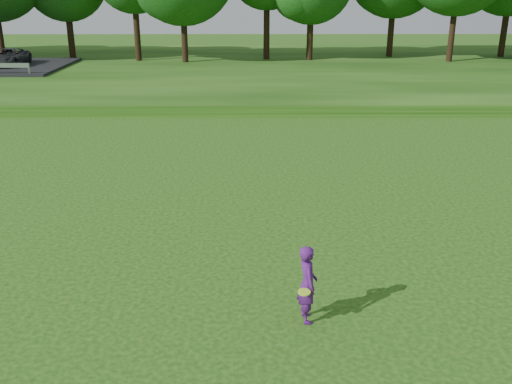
{
  "coord_description": "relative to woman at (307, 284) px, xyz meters",
  "views": [
    {
      "loc": [
        1.88,
        -9.61,
        6.43
      ],
      "look_at": [
        1.95,
        4.39,
        1.3
      ],
      "focal_mm": 40.0,
      "sensor_mm": 36.0,
      "label": 1
    }
  ],
  "objects": [
    {
      "name": "ground",
      "position": [
        -2.95,
        -0.38,
        -0.82
      ],
      "size": [
        140.0,
        140.0,
        0.0
      ],
      "primitive_type": "plane",
      "color": "#16410C",
      "rests_on": "ground"
    },
    {
      "name": "berm",
      "position": [
        -2.95,
        33.62,
        -0.52
      ],
      "size": [
        130.0,
        30.0,
        0.6
      ],
      "primitive_type": "cube",
      "color": "#16410C",
      "rests_on": "ground"
    },
    {
      "name": "walking_path",
      "position": [
        -2.95,
        19.62,
        -0.8
      ],
      "size": [
        130.0,
        1.6,
        0.04
      ],
      "primitive_type": "cube",
      "color": "gray",
      "rests_on": "ground"
    },
    {
      "name": "woman",
      "position": [
        0.0,
        0.0,
        0.0
      ],
      "size": [
        0.47,
        0.75,
        1.64
      ],
      "color": "#541972",
      "rests_on": "ground"
    }
  ]
}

